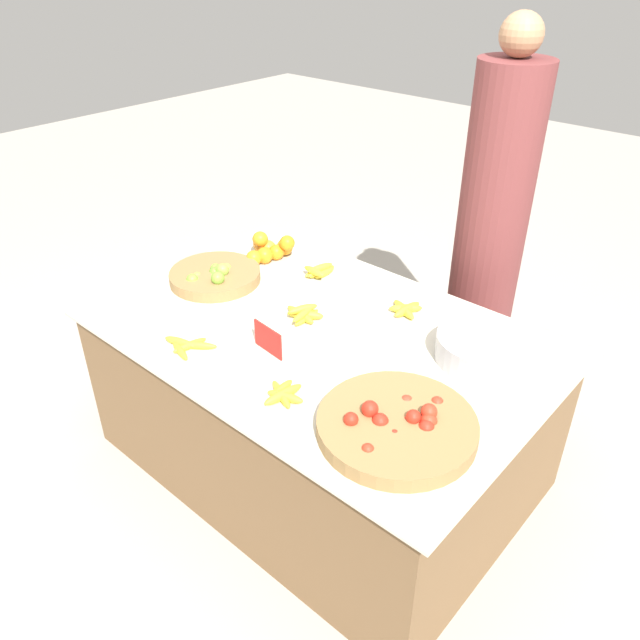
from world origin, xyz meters
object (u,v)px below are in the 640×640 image
Objects in this scene: tomato_basket at (397,425)px; vendor_person at (489,238)px; lime_bowl at (216,275)px; price_sign at (268,340)px; metal_bowl at (483,348)px.

tomato_basket is 1.21m from vendor_person.
tomato_basket is (1.13, -0.26, 0.00)m from lime_bowl.
lime_bowl is at bearing 166.99° from tomato_basket.
lime_bowl is at bearing -131.15° from vendor_person.
price_sign is at bearing 176.09° from tomato_basket.
metal_bowl is at bearing 11.93° from lime_bowl.
metal_bowl is at bearing 89.91° from tomato_basket.
vendor_person is at bearing 106.57° from tomato_basket.
price_sign reaches higher than metal_bowl.
tomato_basket is 3.25× the size of price_sign.
metal_bowl is 0.75m from vendor_person.
tomato_basket is 0.28× the size of vendor_person.
vendor_person reaches higher than tomato_basket.
lime_bowl is 1.19m from vendor_person.
lime_bowl and metal_bowl have the same top height.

